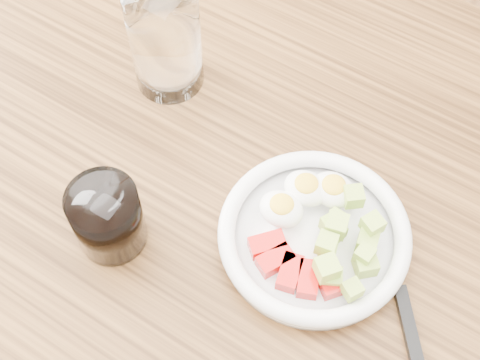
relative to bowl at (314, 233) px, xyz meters
name	(u,v)px	position (x,y,z in m)	size (l,w,h in m)	color
dining_table	(242,239)	(-0.09, 0.00, -0.12)	(1.50, 0.90, 0.77)	brown
bowl	(314,233)	(0.00, 0.00, 0.00)	(0.22, 0.22, 0.06)	white
fork	(416,357)	(0.16, -0.06, -0.01)	(0.14, 0.17, 0.01)	black
water_glass	(165,37)	(-0.28, 0.11, 0.06)	(0.09, 0.09, 0.16)	white
coffee_glass	(108,218)	(-0.20, -0.12, 0.02)	(0.08, 0.08, 0.09)	white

